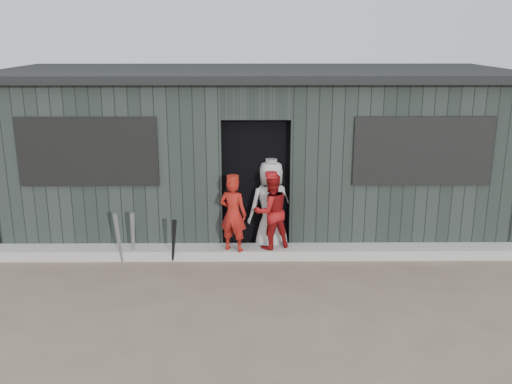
{
  "coord_description": "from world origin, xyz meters",
  "views": [
    {
      "loc": [
        -0.07,
        -6.02,
        3.2
      ],
      "look_at": [
        0.0,
        1.8,
        1.0
      ],
      "focal_mm": 40.0,
      "sensor_mm": 36.0,
      "label": 1
    }
  ],
  "objects_px": {
    "bat_left": "(133,236)",
    "player_red_right": "(271,211)",
    "dugout": "(255,149)",
    "bat_mid": "(119,238)",
    "player_grey_back": "(271,206)",
    "bat_right": "(174,241)",
    "player_red_left": "(233,214)"
  },
  "relations": [
    {
      "from": "bat_right",
      "to": "player_grey_back",
      "type": "distance_m",
      "value": 1.53
    },
    {
      "from": "player_red_right",
      "to": "player_grey_back",
      "type": "bearing_deg",
      "value": -114.48
    },
    {
      "from": "bat_left",
      "to": "bat_right",
      "type": "relative_size",
      "value": 1.08
    },
    {
      "from": "bat_left",
      "to": "player_red_right",
      "type": "distance_m",
      "value": 2.01
    },
    {
      "from": "bat_right",
      "to": "player_red_right",
      "type": "bearing_deg",
      "value": 10.34
    },
    {
      "from": "bat_mid",
      "to": "bat_right",
      "type": "distance_m",
      "value": 0.78
    },
    {
      "from": "bat_left",
      "to": "bat_mid",
      "type": "bearing_deg",
      "value": -152.43
    },
    {
      "from": "player_grey_back",
      "to": "bat_mid",
      "type": "bearing_deg",
      "value": -6.72
    },
    {
      "from": "player_grey_back",
      "to": "bat_right",
      "type": "bearing_deg",
      "value": 0.7
    },
    {
      "from": "player_grey_back",
      "to": "player_red_left",
      "type": "bearing_deg",
      "value": 14.25
    },
    {
      "from": "bat_mid",
      "to": "player_grey_back",
      "type": "distance_m",
      "value": 2.25
    },
    {
      "from": "bat_left",
      "to": "player_red_right",
      "type": "bearing_deg",
      "value": 4.08
    },
    {
      "from": "bat_left",
      "to": "bat_mid",
      "type": "relative_size",
      "value": 0.96
    },
    {
      "from": "player_red_left",
      "to": "dugout",
      "type": "bearing_deg",
      "value": -80.87
    },
    {
      "from": "dugout",
      "to": "player_grey_back",
      "type": "bearing_deg",
      "value": -80.95
    },
    {
      "from": "bat_left",
      "to": "dugout",
      "type": "height_order",
      "value": "dugout"
    },
    {
      "from": "player_red_right",
      "to": "dugout",
      "type": "relative_size",
      "value": 0.13
    },
    {
      "from": "bat_right",
      "to": "player_red_right",
      "type": "relative_size",
      "value": 0.63
    },
    {
      "from": "bat_right",
      "to": "player_red_left",
      "type": "distance_m",
      "value": 0.92
    },
    {
      "from": "bat_right",
      "to": "dugout",
      "type": "bearing_deg",
      "value": 58.87
    },
    {
      "from": "bat_mid",
      "to": "dugout",
      "type": "xyz_separation_m",
      "value": [
        1.95,
        1.92,
        0.9
      ]
    },
    {
      "from": "bat_mid",
      "to": "dugout",
      "type": "bearing_deg",
      "value": 44.61
    },
    {
      "from": "player_red_left",
      "to": "dugout",
      "type": "height_order",
      "value": "dugout"
    },
    {
      "from": "player_grey_back",
      "to": "dugout",
      "type": "bearing_deg",
      "value": -100.84
    },
    {
      "from": "player_red_left",
      "to": "player_grey_back",
      "type": "relative_size",
      "value": 0.78
    },
    {
      "from": "bat_right",
      "to": "player_red_left",
      "type": "bearing_deg",
      "value": 10.07
    },
    {
      "from": "bat_mid",
      "to": "dugout",
      "type": "height_order",
      "value": "dugout"
    },
    {
      "from": "bat_mid",
      "to": "player_red_right",
      "type": "relative_size",
      "value": 0.7
    },
    {
      "from": "bat_mid",
      "to": "player_grey_back",
      "type": "bearing_deg",
      "value": 13.17
    },
    {
      "from": "bat_mid",
      "to": "player_grey_back",
      "type": "xyz_separation_m",
      "value": [
        2.17,
        0.51,
        0.31
      ]
    },
    {
      "from": "bat_right",
      "to": "dugout",
      "type": "height_order",
      "value": "dugout"
    },
    {
      "from": "player_red_right",
      "to": "dugout",
      "type": "height_order",
      "value": "dugout"
    }
  ]
}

